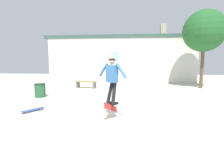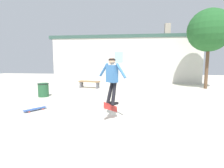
# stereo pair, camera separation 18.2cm
# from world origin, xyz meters

# --- Properties ---
(ground_plane) EXTENTS (40.00, 40.00, 0.00)m
(ground_plane) POSITION_xyz_m (0.00, 0.00, 0.00)
(ground_plane) COLOR beige
(building_backdrop) EXTENTS (13.49, 0.52, 4.96)m
(building_backdrop) POSITION_xyz_m (0.03, 9.65, 2.13)
(building_backdrop) COLOR beige
(building_backdrop) RESTS_ON ground_plane
(tree_right) EXTENTS (2.80, 2.80, 5.30)m
(tree_right) POSITION_xyz_m (5.76, 7.00, 3.89)
(tree_right) COLOR brown
(tree_right) RESTS_ON ground_plane
(park_bench) EXTENTS (1.57, 0.75, 0.50)m
(park_bench) POSITION_xyz_m (-2.27, 6.24, 0.36)
(park_bench) COLOR #99754C
(park_bench) RESTS_ON ground_plane
(trash_bin) EXTENTS (0.58, 0.58, 0.71)m
(trash_bin) POSITION_xyz_m (-3.90, 2.93, 0.38)
(trash_bin) COLOR #235633
(trash_bin) RESTS_ON ground_plane
(skater) EXTENTS (0.96, 0.77, 1.47)m
(skater) POSITION_xyz_m (0.19, -0.29, 1.38)
(skater) COLOR teal
(skateboard_flipping) EXTENTS (0.37, 0.74, 0.48)m
(skateboard_flipping) POSITION_xyz_m (0.15, -0.29, 0.39)
(skateboard_flipping) COLOR red
(skateboard_resting) EXTENTS (0.62, 0.81, 0.08)m
(skateboard_resting) POSITION_xyz_m (-2.82, 0.33, 0.07)
(skateboard_resting) COLOR #2D519E
(skateboard_resting) RESTS_ON ground_plane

